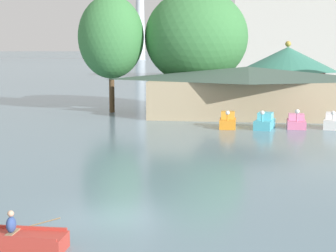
{
  "coord_description": "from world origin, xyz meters",
  "views": [
    {
      "loc": [
        4.9,
        -20.85,
        6.76
      ],
      "look_at": [
        0.21,
        14.79,
        1.63
      ],
      "focal_mm": 58.85,
      "sensor_mm": 36.0,
      "label": 1
    }
  ],
  "objects_px": {
    "rowboat_with_rower": "(18,241)",
    "pedal_boat_orange": "(228,121)",
    "background_building_block": "(291,32)",
    "boathouse": "(248,91)",
    "shoreline_tree_tall_left": "(111,37)",
    "pedal_boat_white": "(333,122)",
    "pedal_boat_cyan": "(265,122)",
    "pedal_boat_pink": "(296,122)",
    "shoreline_tree_mid": "(196,37)",
    "green_roof_pavilion": "(287,71)"
  },
  "relations": [
    {
      "from": "rowboat_with_rower",
      "to": "pedal_boat_orange",
      "type": "relative_size",
      "value": 1.29
    },
    {
      "from": "green_roof_pavilion",
      "to": "pedal_boat_pink",
      "type": "bearing_deg",
      "value": -92.21
    },
    {
      "from": "background_building_block",
      "to": "green_roof_pavilion",
      "type": "bearing_deg",
      "value": -95.31
    },
    {
      "from": "pedal_boat_orange",
      "to": "background_building_block",
      "type": "distance_m",
      "value": 71.29
    },
    {
      "from": "rowboat_with_rower",
      "to": "background_building_block",
      "type": "xyz_separation_m",
      "value": [
        17.42,
        99.31,
        9.66
      ]
    },
    {
      "from": "shoreline_tree_tall_left",
      "to": "rowboat_with_rower",
      "type": "bearing_deg",
      "value": -81.27
    },
    {
      "from": "background_building_block",
      "to": "shoreline_tree_mid",
      "type": "bearing_deg",
      "value": -104.38
    },
    {
      "from": "pedal_boat_pink",
      "to": "boathouse",
      "type": "xyz_separation_m",
      "value": [
        -4.03,
        6.89,
        2.09
      ]
    },
    {
      "from": "boathouse",
      "to": "pedal_boat_pink",
      "type": "bearing_deg",
      "value": -59.66
    },
    {
      "from": "pedal_boat_orange",
      "to": "pedal_boat_white",
      "type": "distance_m",
      "value": 8.86
    },
    {
      "from": "green_roof_pavilion",
      "to": "shoreline_tree_mid",
      "type": "xyz_separation_m",
      "value": [
        -10.25,
        -8.84,
        3.92
      ]
    },
    {
      "from": "pedal_boat_orange",
      "to": "background_building_block",
      "type": "bearing_deg",
      "value": 171.23
    },
    {
      "from": "pedal_boat_orange",
      "to": "boathouse",
      "type": "distance_m",
      "value": 8.17
    },
    {
      "from": "pedal_boat_white",
      "to": "pedal_boat_orange",
      "type": "bearing_deg",
      "value": -73.23
    },
    {
      "from": "boathouse",
      "to": "shoreline_tree_mid",
      "type": "bearing_deg",
      "value": 141.34
    },
    {
      "from": "background_building_block",
      "to": "pedal_boat_orange",
      "type": "bearing_deg",
      "value": -99.03
    },
    {
      "from": "pedal_boat_orange",
      "to": "pedal_boat_cyan",
      "type": "relative_size",
      "value": 0.8
    },
    {
      "from": "rowboat_with_rower",
      "to": "background_building_block",
      "type": "relative_size",
      "value": 0.14
    },
    {
      "from": "rowboat_with_rower",
      "to": "pedal_boat_orange",
      "type": "height_order",
      "value": "pedal_boat_orange"
    },
    {
      "from": "pedal_boat_cyan",
      "to": "pedal_boat_pink",
      "type": "height_order",
      "value": "pedal_boat_pink"
    },
    {
      "from": "background_building_block",
      "to": "boathouse",
      "type": "bearing_deg",
      "value": -98.57
    },
    {
      "from": "pedal_boat_white",
      "to": "shoreline_tree_tall_left",
      "type": "height_order",
      "value": "shoreline_tree_tall_left"
    },
    {
      "from": "shoreline_tree_tall_left",
      "to": "background_building_block",
      "type": "relative_size",
      "value": 0.52
    },
    {
      "from": "pedal_boat_pink",
      "to": "pedal_boat_white",
      "type": "distance_m",
      "value": 3.04
    },
    {
      "from": "pedal_boat_cyan",
      "to": "boathouse",
      "type": "relative_size",
      "value": 0.15
    },
    {
      "from": "pedal_boat_orange",
      "to": "pedal_boat_cyan",
      "type": "xyz_separation_m",
      "value": [
        3.09,
        0.01,
        -0.02
      ]
    },
    {
      "from": "boathouse",
      "to": "green_roof_pavilion",
      "type": "height_order",
      "value": "green_roof_pavilion"
    },
    {
      "from": "shoreline_tree_tall_left",
      "to": "background_building_block",
      "type": "bearing_deg",
      "value": 68.6
    },
    {
      "from": "rowboat_with_rower",
      "to": "boathouse",
      "type": "bearing_deg",
      "value": 78.11
    },
    {
      "from": "pedal_boat_cyan",
      "to": "boathouse",
      "type": "height_order",
      "value": "boathouse"
    },
    {
      "from": "pedal_boat_white",
      "to": "shoreline_tree_mid",
      "type": "bearing_deg",
      "value": -120.52
    },
    {
      "from": "rowboat_with_rower",
      "to": "pedal_boat_cyan",
      "type": "relative_size",
      "value": 1.03
    },
    {
      "from": "boathouse",
      "to": "shoreline_tree_tall_left",
      "type": "xyz_separation_m",
      "value": [
        -14.12,
        2.18,
        5.25
      ]
    },
    {
      "from": "background_building_block",
      "to": "pedal_boat_pink",
      "type": "bearing_deg",
      "value": -94.41
    },
    {
      "from": "rowboat_with_rower",
      "to": "boathouse",
      "type": "xyz_separation_m",
      "value": [
        8.07,
        37.24,
        2.27
      ]
    },
    {
      "from": "pedal_boat_orange",
      "to": "green_roof_pavilion",
      "type": "relative_size",
      "value": 0.21
    },
    {
      "from": "pedal_boat_pink",
      "to": "green_roof_pavilion",
      "type": "bearing_deg",
      "value": -179.4
    },
    {
      "from": "pedal_boat_white",
      "to": "background_building_block",
      "type": "distance_m",
      "value": 69.65
    },
    {
      "from": "rowboat_with_rower",
      "to": "boathouse",
      "type": "height_order",
      "value": "boathouse"
    },
    {
      "from": "pedal_boat_white",
      "to": "green_roof_pavilion",
      "type": "xyz_separation_m",
      "value": [
        -2.27,
        20.09,
        3.38
      ]
    },
    {
      "from": "shoreline_tree_tall_left",
      "to": "background_building_block",
      "type": "height_order",
      "value": "background_building_block"
    },
    {
      "from": "rowboat_with_rower",
      "to": "pedal_boat_orange",
      "type": "xyz_separation_m",
      "value": [
        6.33,
        29.52,
        0.25
      ]
    },
    {
      "from": "pedal_boat_orange",
      "to": "green_roof_pavilion",
      "type": "height_order",
      "value": "green_roof_pavilion"
    },
    {
      "from": "shoreline_tree_tall_left",
      "to": "shoreline_tree_mid",
      "type": "xyz_separation_m",
      "value": [
        8.68,
        2.17,
        0.03
      ]
    },
    {
      "from": "pedal_boat_white",
      "to": "pedal_boat_cyan",
      "type": "bearing_deg",
      "value": -70.46
    },
    {
      "from": "pedal_boat_orange",
      "to": "shoreline_tree_tall_left",
      "type": "bearing_deg",
      "value": -128.39
    },
    {
      "from": "green_roof_pavilion",
      "to": "pedal_boat_cyan",
      "type": "bearing_deg",
      "value": -99.4
    },
    {
      "from": "pedal_boat_white",
      "to": "boathouse",
      "type": "bearing_deg",
      "value": -122.84
    },
    {
      "from": "pedal_boat_cyan",
      "to": "pedal_boat_white",
      "type": "relative_size",
      "value": 1.15
    },
    {
      "from": "green_roof_pavilion",
      "to": "boathouse",
      "type": "bearing_deg",
      "value": -110.03
    }
  ]
}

